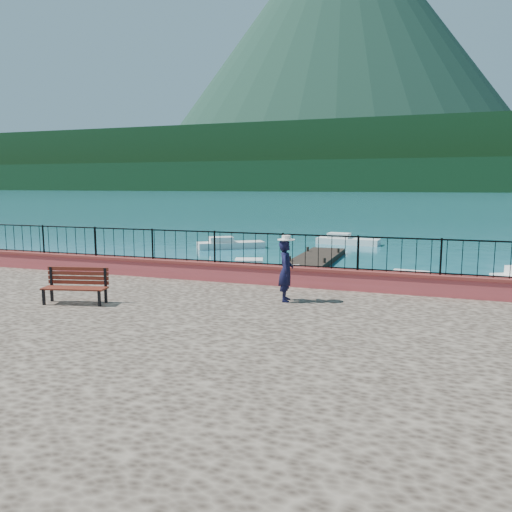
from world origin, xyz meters
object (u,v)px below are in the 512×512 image
Objects in this scene: boat_1 at (425,282)px; park_bench at (76,293)px; boat_0 at (261,267)px; person at (286,271)px; boat_3 at (231,242)px; boat_4 at (348,239)px.

park_bench is at bearing -122.32° from boat_1.
boat_0 is 0.92× the size of boat_1.
person reaches higher than boat_1.
boat_0 and boat_3 have the same top height.
person is 0.44× the size of boat_0.
boat_3 is 8.43m from boat_4.
boat_4 is at bearing 0.92° from boat_3.
boat_0 is (-3.84, 9.38, -1.59)m from person.
boat_1 is 0.91× the size of boat_4.
person is 8.88m from boat_1.
person is 0.37× the size of boat_4.
boat_4 is at bearing 116.89° from boat_1.
boat_1 is at bearing -35.42° from person.
park_bench is 0.43× the size of boat_1.
boat_3 is (-12.26, 10.11, 0.00)m from boat_1.
boat_1 is (3.38, 8.06, -1.59)m from person.
person reaches higher than boat_0.
park_bench is 1.06× the size of person.
park_bench is 0.39× the size of boat_3.
boat_0 is 7.34m from boat_1.
boat_1 is 15.78m from boat_4.
boat_0 is at bearing -92.94° from boat_4.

